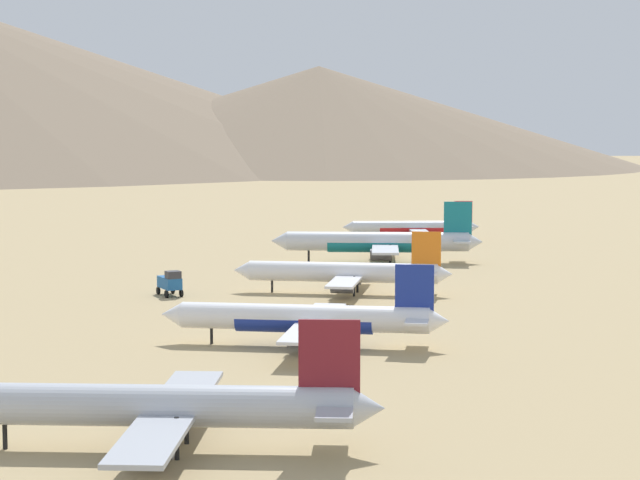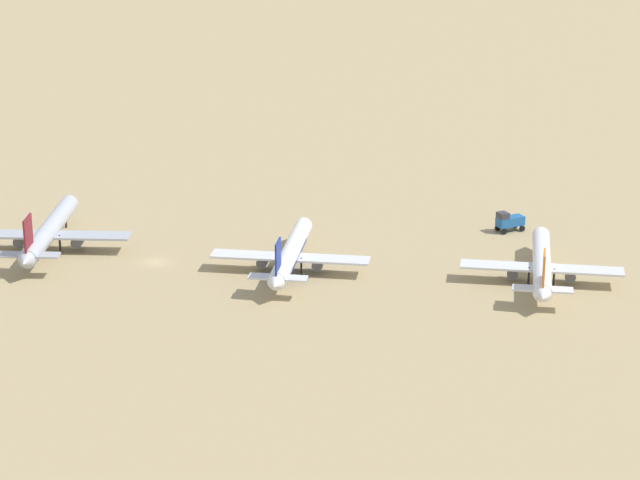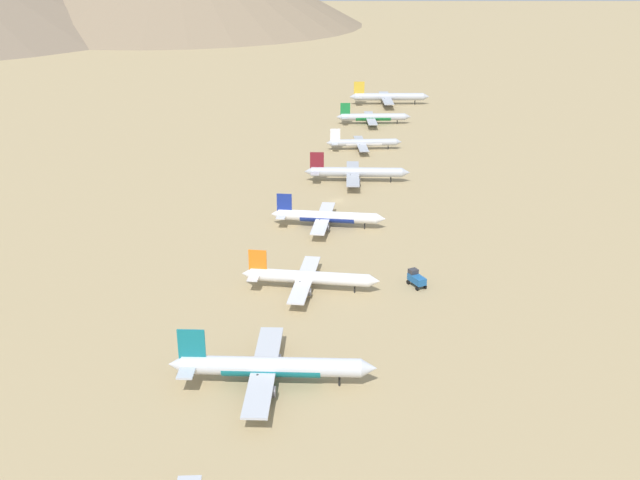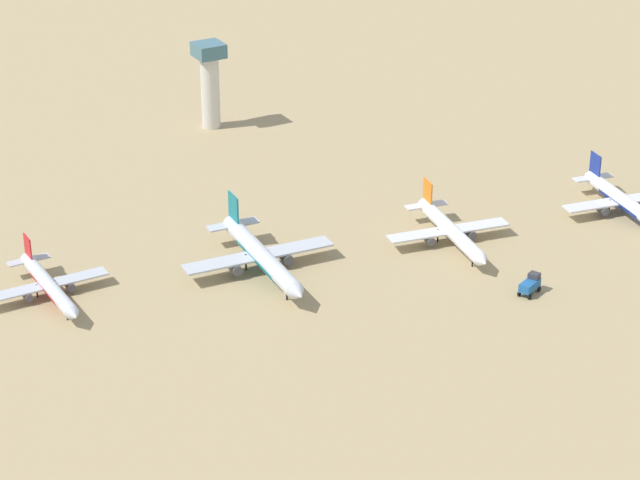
{
  "view_description": "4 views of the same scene",
  "coord_description": "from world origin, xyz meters",
  "px_view_note": "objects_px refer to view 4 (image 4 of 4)",
  "views": [
    {
      "loc": [
        -3.69,
        109.22,
        25.33
      ],
      "look_at": [
        -7.72,
        -92.11,
        5.67
      ],
      "focal_mm": 65.58,
      "sensor_mm": 36.0,
      "label": 1
    },
    {
      "loc": [
        -213.63,
        -23.99,
        78.88
      ],
      "look_at": [
        -4.66,
        -28.62,
        5.54
      ],
      "focal_mm": 72.79,
      "sensor_mm": 36.0,
      "label": 2
    },
    {
      "loc": [
        -13.83,
        -229.83,
        78.99
      ],
      "look_at": [
        -7.46,
        -46.32,
        5.1
      ],
      "focal_mm": 42.38,
      "sensor_mm": 36.0,
      "label": 3
    },
    {
      "loc": [
        196.94,
        -214.17,
        124.33
      ],
      "look_at": [
        -18.32,
        -93.31,
        4.37
      ],
      "focal_mm": 74.45,
      "sensor_mm": 36.0,
      "label": 4
    }
  ],
  "objects_px": {
    "parked_jet_3": "(622,201)",
    "service_truck": "(530,284)",
    "parked_jet_0": "(48,285)",
    "parked_jet_1": "(261,255)",
    "control_tower": "(210,80)",
    "parked_jet_2": "(450,230)"
  },
  "relations": [
    {
      "from": "parked_jet_0",
      "to": "parked_jet_1",
      "type": "relative_size",
      "value": 0.77
    },
    {
      "from": "parked_jet_0",
      "to": "parked_jet_1",
      "type": "bearing_deg",
      "value": 75.91
    },
    {
      "from": "parked_jet_1",
      "to": "service_truck",
      "type": "xyz_separation_m",
      "value": [
        34.35,
        42.3,
        -1.72
      ]
    },
    {
      "from": "service_truck",
      "to": "control_tower",
      "type": "xyz_separation_m",
      "value": [
        -114.24,
        -16.0,
        10.8
      ]
    },
    {
      "from": "parked_jet_0",
      "to": "parked_jet_1",
      "type": "distance_m",
      "value": 42.75
    },
    {
      "from": "parked_jet_3",
      "to": "parked_jet_0",
      "type": "bearing_deg",
      "value": -101.19
    },
    {
      "from": "parked_jet_0",
      "to": "parked_jet_3",
      "type": "relative_size",
      "value": 0.91
    },
    {
      "from": "control_tower",
      "to": "parked_jet_2",
      "type": "bearing_deg",
      "value": 9.54
    },
    {
      "from": "parked_jet_1",
      "to": "parked_jet_3",
      "type": "distance_m",
      "value": 84.38
    },
    {
      "from": "parked_jet_3",
      "to": "parked_jet_1",
      "type": "bearing_deg",
      "value": -99.72
    },
    {
      "from": "parked_jet_1",
      "to": "parked_jet_2",
      "type": "relative_size",
      "value": 1.18
    },
    {
      "from": "parked_jet_0",
      "to": "parked_jet_3",
      "type": "height_order",
      "value": "parked_jet_3"
    },
    {
      "from": "parked_jet_3",
      "to": "service_truck",
      "type": "height_order",
      "value": "parked_jet_3"
    },
    {
      "from": "service_truck",
      "to": "control_tower",
      "type": "relative_size",
      "value": 0.25
    },
    {
      "from": "parked_jet_3",
      "to": "service_truck",
      "type": "relative_size",
      "value": 5.91
    },
    {
      "from": "parked_jet_1",
      "to": "parked_jet_2",
      "type": "xyz_separation_m",
      "value": [
        8.05,
        41.07,
        -0.54
      ]
    },
    {
      "from": "parked_jet_0",
      "to": "parked_jet_3",
      "type": "distance_m",
      "value": 127.03
    },
    {
      "from": "service_truck",
      "to": "control_tower",
      "type": "height_order",
      "value": "control_tower"
    },
    {
      "from": "parked_jet_1",
      "to": "parked_jet_2",
      "type": "distance_m",
      "value": 41.86
    },
    {
      "from": "parked_jet_0",
      "to": "service_truck",
      "type": "distance_m",
      "value": 94.96
    },
    {
      "from": "parked_jet_2",
      "to": "control_tower",
      "type": "distance_m",
      "value": 89.69
    },
    {
      "from": "parked_jet_0",
      "to": "parked_jet_2",
      "type": "xyz_separation_m",
      "value": [
        18.46,
        82.53,
        0.32
      ]
    }
  ]
}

